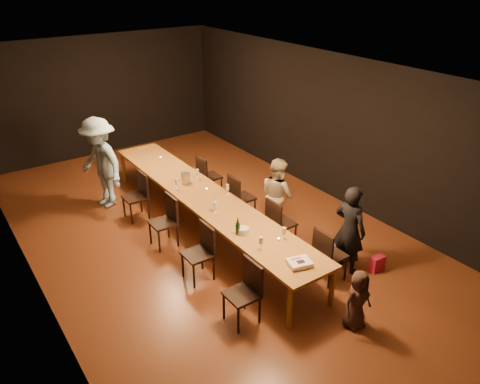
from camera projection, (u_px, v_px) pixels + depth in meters
ground at (205, 231)px, 8.84m from camera, size 10.00×10.00×0.00m
room_shell at (201, 125)px, 7.91m from camera, size 6.04×10.04×3.02m
table at (204, 198)px, 8.52m from camera, size 0.90×6.00×0.75m
chair_right_0 at (330, 254)px, 7.30m from camera, size 0.42×0.42×0.93m
chair_right_1 at (282, 223)px, 8.18m from camera, size 0.42×0.42×0.93m
chair_right_2 at (242, 197)px, 9.07m from camera, size 0.42×0.42×0.93m
chair_right_3 at (210, 176)px, 9.95m from camera, size 0.42×0.42×0.93m
chair_left_0 at (242, 294)px, 6.43m from camera, size 0.42×0.42×0.93m
chair_left_1 at (198, 254)px, 7.31m from camera, size 0.42×0.42×0.93m
chair_left_2 at (163, 222)px, 8.19m from camera, size 0.42×0.42×0.93m
chair_left_3 at (135, 197)px, 9.07m from camera, size 0.42×0.42×0.93m
woman_birthday at (350, 230)px, 7.41m from camera, size 0.45×0.61×1.51m
woman_tan at (277, 195)px, 8.60m from camera, size 0.56×0.71×1.43m
man_blue at (101, 163)px, 9.36m from camera, size 0.96×1.34×1.88m
child at (357, 300)px, 6.35m from camera, size 0.45×0.30×0.90m
gift_bag_red at (377, 264)px, 7.64m from camera, size 0.24×0.15×0.27m
gift_bag_blue at (340, 253)px, 7.89m from camera, size 0.26×0.18×0.31m
birthday_cake at (299, 263)px, 6.54m from camera, size 0.38×0.33×0.08m
plate_stack at (243, 231)px, 7.29m from camera, size 0.20×0.20×0.10m
champagne_bottle at (238, 226)px, 7.22m from camera, size 0.09×0.09×0.30m
ice_bucket at (186, 178)px, 8.93m from camera, size 0.22×0.22×0.20m
wineglass_0 at (261, 243)px, 6.87m from camera, size 0.06×0.06×0.21m
wineglass_1 at (284, 234)px, 7.11m from camera, size 0.06×0.06×0.21m
wineglass_2 at (215, 207)px, 7.87m from camera, size 0.06×0.06×0.21m
wineglass_3 at (227, 190)px, 8.48m from camera, size 0.06×0.06×0.21m
wineglass_4 at (177, 184)px, 8.70m from camera, size 0.06×0.06×0.21m
wineglass_5 at (198, 174)px, 9.08m from camera, size 0.06×0.06×0.21m
tealight_near at (279, 239)px, 7.13m from camera, size 0.05×0.05×0.03m
tealight_mid at (207, 189)px, 8.68m from camera, size 0.05×0.05×0.03m
tealight_far at (161, 158)px, 10.08m from camera, size 0.05×0.05×0.03m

